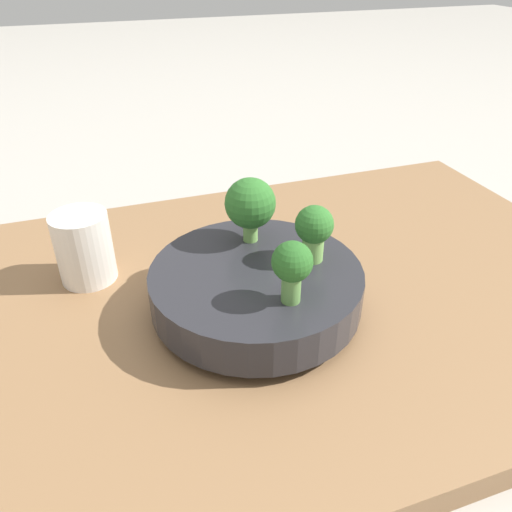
% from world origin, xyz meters
% --- Properties ---
extents(ground_plane, '(6.00, 6.00, 0.00)m').
position_xyz_m(ground_plane, '(0.00, 0.00, 0.00)').
color(ground_plane, '#ADA89E').
extents(table, '(1.03, 0.64, 0.04)m').
position_xyz_m(table, '(0.00, 0.00, 0.02)').
color(table, olive).
rests_on(table, ground_plane).
extents(bowl, '(0.26, 0.26, 0.06)m').
position_xyz_m(bowl, '(0.02, 0.03, 0.07)').
color(bowl, '#28282D').
rests_on(bowl, table).
extents(broccoli_floret_front, '(0.07, 0.07, 0.09)m').
position_xyz_m(broccoli_floret_front, '(0.00, -0.04, 0.15)').
color(broccoli_floret_front, '#7AB256').
rests_on(broccoli_floret_front, bowl).
extents(broccoli_floret_back, '(0.04, 0.04, 0.07)m').
position_xyz_m(broccoli_floret_back, '(0.00, 0.10, 0.14)').
color(broccoli_floret_back, '#609347').
rests_on(broccoli_floret_back, bowl).
extents(broccoli_floret_left, '(0.05, 0.05, 0.07)m').
position_xyz_m(broccoli_floret_left, '(-0.06, 0.03, 0.14)').
color(broccoli_floret_left, '#7AB256').
rests_on(broccoli_floret_left, bowl).
extents(cup, '(0.07, 0.07, 0.10)m').
position_xyz_m(cup, '(0.21, -0.11, 0.09)').
color(cup, silver).
rests_on(cup, table).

